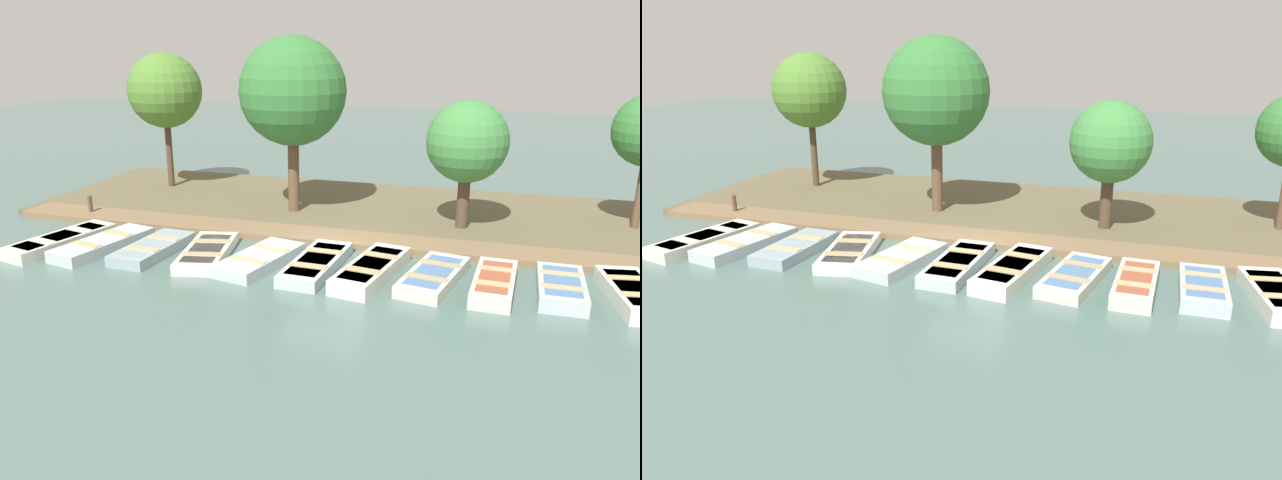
% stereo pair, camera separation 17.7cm
% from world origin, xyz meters
% --- Properties ---
extents(ground_plane, '(80.00, 80.00, 0.00)m').
position_xyz_m(ground_plane, '(0.00, 0.00, 0.00)').
color(ground_plane, '#4C6660').
extents(shore_bank, '(8.00, 24.00, 0.20)m').
position_xyz_m(shore_bank, '(-5.00, 0.00, 0.10)').
color(shore_bank, brown).
rests_on(shore_bank, ground_plane).
extents(dock_walkway, '(1.42, 23.12, 0.21)m').
position_xyz_m(dock_walkway, '(-1.44, 0.00, 0.10)').
color(dock_walkway, brown).
rests_on(dock_walkway, ground_plane).
extents(rowboat_0, '(3.66, 1.80, 0.40)m').
position_xyz_m(rowboat_0, '(1.61, -8.00, 0.20)').
color(rowboat_0, beige).
rests_on(rowboat_0, ground_plane).
extents(rowboat_1, '(3.46, 1.76, 0.38)m').
position_xyz_m(rowboat_1, '(1.48, -6.58, 0.19)').
color(rowboat_1, '#B2BCC1').
rests_on(rowboat_1, ground_plane).
extents(rowboat_2, '(2.99, 1.34, 0.35)m').
position_xyz_m(rowboat_2, '(1.33, -4.94, 0.17)').
color(rowboat_2, '#8C9EA8').
rests_on(rowboat_2, ground_plane).
extents(rowboat_3, '(3.33, 1.87, 0.34)m').
position_xyz_m(rowboat_3, '(1.16, -3.23, 0.16)').
color(rowboat_3, silver).
rests_on(rowboat_3, ground_plane).
extents(rowboat_4, '(3.20, 1.86, 0.36)m').
position_xyz_m(rowboat_4, '(1.29, -1.50, 0.18)').
color(rowboat_4, '#B2BCC1').
rests_on(rowboat_4, ground_plane).
extents(rowboat_5, '(3.41, 1.26, 0.36)m').
position_xyz_m(rowboat_5, '(1.16, 0.14, 0.18)').
color(rowboat_5, '#B2BCC1').
rests_on(rowboat_5, ground_plane).
extents(rowboat_6, '(3.54, 1.60, 0.43)m').
position_xyz_m(rowboat_6, '(1.25, 1.73, 0.22)').
color(rowboat_6, silver).
rests_on(rowboat_6, ground_plane).
extents(rowboat_7, '(3.19, 1.69, 0.35)m').
position_xyz_m(rowboat_7, '(1.13, 3.39, 0.17)').
color(rowboat_7, beige).
rests_on(rowboat_7, ground_plane).
extents(rowboat_8, '(2.89, 1.11, 0.42)m').
position_xyz_m(rowboat_8, '(1.24, 4.95, 0.21)').
color(rowboat_8, beige).
rests_on(rowboat_8, ground_plane).
extents(rowboat_9, '(2.62, 1.14, 0.42)m').
position_xyz_m(rowboat_9, '(1.03, 6.57, 0.21)').
color(rowboat_9, '#B2BCC1').
rests_on(rowboat_9, ground_plane).
extents(rowboat_10, '(3.03, 1.55, 0.44)m').
position_xyz_m(rowboat_10, '(0.97, 8.24, 0.22)').
color(rowboat_10, silver).
rests_on(rowboat_10, ground_plane).
extents(mooring_post_near, '(0.15, 0.15, 0.83)m').
position_xyz_m(mooring_post_near, '(-1.50, -9.22, 0.42)').
color(mooring_post_near, brown).
rests_on(mooring_post_near, ground_plane).
extents(park_tree_far_left, '(2.98, 2.98, 5.62)m').
position_xyz_m(park_tree_far_left, '(-6.01, -8.54, 4.11)').
color(park_tree_far_left, '#4C3828').
rests_on(park_tree_far_left, ground_plane).
extents(park_tree_left, '(3.72, 3.72, 6.28)m').
position_xyz_m(park_tree_left, '(-3.86, -2.30, 4.40)').
color(park_tree_left, brown).
rests_on(park_tree_left, ground_plane).
extents(park_tree_center, '(2.61, 2.61, 4.34)m').
position_xyz_m(park_tree_center, '(-3.56, 3.68, 3.00)').
color(park_tree_center, '#4C3828').
rests_on(park_tree_center, ground_plane).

